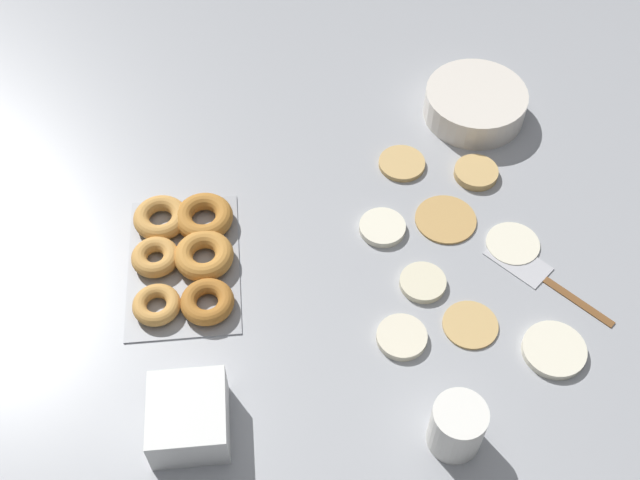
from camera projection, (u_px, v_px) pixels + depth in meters
ground_plane at (385, 247)px, 1.45m from camera, size 3.00×3.00×0.00m
pancake_0 at (402, 163)px, 1.57m from camera, size 0.09×0.09×0.01m
pancake_1 at (554, 350)px, 1.32m from camera, size 0.11×0.11×0.01m
pancake_2 at (401, 337)px, 1.33m from camera, size 0.08×0.08×0.01m
pancake_3 at (513, 243)px, 1.45m from camera, size 0.10×0.10×0.01m
pancake_4 at (476, 173)px, 1.55m from camera, size 0.08×0.08×0.02m
pancake_5 at (470, 324)px, 1.35m from camera, size 0.09×0.09×0.01m
pancake_6 at (446, 219)px, 1.49m from camera, size 0.11×0.11×0.01m
pancake_7 at (383, 227)px, 1.47m from camera, size 0.09×0.09×0.01m
pancake_8 at (423, 283)px, 1.40m from camera, size 0.08×0.08×0.01m
donut_tray at (185, 253)px, 1.42m from camera, size 0.30×0.20×0.04m
batter_bowl at (475, 104)px, 1.63m from camera, size 0.21×0.21×0.06m
container_stack at (189, 417)px, 1.21m from camera, size 0.13×0.12×0.08m
paper_cup at (457, 426)px, 1.19m from camera, size 0.08×0.08×0.09m
spatula at (531, 270)px, 1.42m from camera, size 0.21×0.19×0.01m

